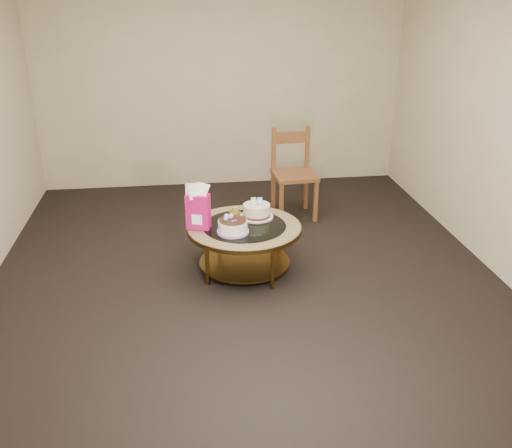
{
  "coord_description": "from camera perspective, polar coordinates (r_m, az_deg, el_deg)",
  "views": [
    {
      "loc": [
        -0.5,
        -4.59,
        2.46
      ],
      "look_at": [
        0.11,
        0.02,
        0.46
      ],
      "focal_mm": 40.0,
      "sensor_mm": 36.0,
      "label": 1
    }
  ],
  "objects": [
    {
      "name": "decorated_cake",
      "position": [
        4.87,
        -2.35,
        -0.29
      ],
      "size": [
        0.27,
        0.27,
        0.16
      ],
      "rotation": [
        0.0,
        0.0,
        -0.14
      ],
      "color": "#AE92CF",
      "rests_on": "coffee_table"
    },
    {
      "name": "ground",
      "position": [
        5.23,
        -1.14,
        -4.74
      ],
      "size": [
        5.0,
        5.0,
        0.0
      ],
      "primitive_type": "plane",
      "color": "black",
      "rests_on": "ground"
    },
    {
      "name": "room_walls",
      "position": [
        4.71,
        -1.29,
        12.07
      ],
      "size": [
        4.52,
        5.02,
        2.61
      ],
      "color": "tan",
      "rests_on": "ground"
    },
    {
      "name": "gift_bag",
      "position": [
        4.93,
        -5.82,
        1.73
      ],
      "size": [
        0.22,
        0.19,
        0.4
      ],
      "rotation": [
        0.0,
        0.0,
        -0.29
      ],
      "color": "#C11258",
      "rests_on": "coffee_table"
    },
    {
      "name": "coffee_table",
      "position": [
        5.06,
        -1.17,
        -0.96
      ],
      "size": [
        1.02,
        1.02,
        0.46
      ],
      "color": "brown",
      "rests_on": "ground"
    },
    {
      "name": "dining_chair",
      "position": [
        6.31,
        3.78,
        5.11
      ],
      "size": [
        0.48,
        0.48,
        0.97
      ],
      "rotation": [
        0.0,
        0.0,
        0.07
      ],
      "color": "brown",
      "rests_on": "ground"
    },
    {
      "name": "pillar_candle",
      "position": [
        5.25,
        -2.12,
        1.23
      ],
      "size": [
        0.12,
        0.12,
        0.09
      ],
      "rotation": [
        0.0,
        0.0,
        -0.13
      ],
      "color": "#EED862",
      "rests_on": "coffee_table"
    },
    {
      "name": "cream_cake",
      "position": [
        5.18,
        0.06,
        1.3
      ],
      "size": [
        0.3,
        0.3,
        0.19
      ],
      "rotation": [
        0.0,
        0.0,
        -0.09
      ],
      "color": "silver",
      "rests_on": "coffee_table"
    }
  ]
}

